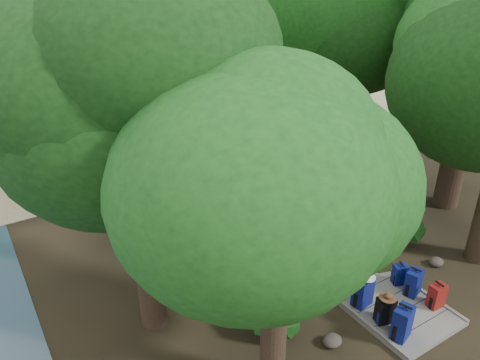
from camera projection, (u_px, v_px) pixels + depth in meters
ground at (293, 234)px, 13.63m from camera, size 120.00×120.00×0.00m
sand_beach at (113, 99)px, 25.73m from camera, size 40.00×22.00×0.02m
boardwalk at (273, 217)px, 14.36m from camera, size 2.00×12.00×0.12m
backpack_left_a at (403, 321)px, 9.69m from camera, size 0.52×0.43×0.83m
backpack_left_b at (385, 309)px, 10.11m from camera, size 0.44×0.37×0.69m
backpack_left_c at (363, 290)px, 10.59m from camera, size 0.48×0.37×0.81m
backpack_left_d at (315, 263)px, 11.71m from camera, size 0.38×0.30×0.55m
backpack_right_a at (437, 295)px, 10.57m from camera, size 0.38×0.28×0.65m
backpack_right_b at (414, 281)px, 10.94m from camera, size 0.46×0.38×0.72m
backpack_right_c at (400, 273)px, 11.32m from camera, size 0.40×0.35×0.57m
backpack_right_d at (384, 261)px, 11.81m from camera, size 0.41×0.34×0.54m
duffel_right_khaki at (372, 256)px, 12.12m from camera, size 0.53×0.64×0.37m
duffel_right_black at (346, 241)px, 12.65m from camera, size 0.51×0.79×0.49m
suitcase_on_boardwalk at (336, 272)px, 11.30m from camera, size 0.48×0.33×0.68m
lone_suitcase_on_sand at (181, 138)px, 19.64m from camera, size 0.44×0.33×0.61m
hat_brown at (388, 296)px, 9.90m from camera, size 0.38×0.38×0.11m
hat_white at (367, 275)px, 10.33m from camera, size 0.40×0.40×0.13m
kayak at (100, 143)px, 19.41m from camera, size 1.62×3.59×0.35m
sun_lounger at (219, 119)px, 21.82m from camera, size 0.96×2.01×0.62m
tree_right_c at (363, 36)px, 14.87m from camera, size 5.74×5.74×9.93m
tree_right_d at (352, 19)px, 16.52m from camera, size 5.69×5.69×10.43m
tree_right_e at (283, 47)px, 18.64m from camera, size 4.39×4.39×7.90m
tree_left_a at (278, 236)px, 7.39m from camera, size 4.07×4.07×6.78m
tree_left_b at (137, 150)px, 8.59m from camera, size 4.59×4.59×8.27m
tree_left_c at (104, 89)px, 12.24m from camera, size 4.79×4.79×8.33m
tree_back_a at (67, 14)px, 22.34m from camera, size 5.37×5.37×9.30m
tree_back_c at (194, 8)px, 25.81m from camera, size 5.00×5.00×9.00m
palm_right_a at (248, 51)px, 18.22m from camera, size 4.56×4.56×7.77m
palm_right_b at (234, 19)px, 22.00m from camera, size 4.65×4.65×8.99m
palm_right_c at (185, 48)px, 22.92m from camera, size 3.87×3.87×6.15m
palm_left_a at (60, 103)px, 14.72m from camera, size 3.90×3.90×6.21m
rock_left_a at (332, 341)px, 9.77m from camera, size 0.42×0.38×0.23m
rock_left_b at (255, 315)px, 10.47m from camera, size 0.31×0.28×0.17m
rock_left_c at (224, 234)px, 13.37m from camera, size 0.48×0.43×0.26m
rock_left_d at (191, 209)px, 14.74m from camera, size 0.31×0.28×0.17m
rock_right_a at (436, 262)px, 12.23m from camera, size 0.39×0.35×0.21m
rock_right_b at (369, 224)px, 13.88m from camera, size 0.47×0.42×0.26m
rock_right_c at (297, 194)px, 15.65m from camera, size 0.34×0.30×0.19m
rock_right_d at (289, 158)px, 18.19m from camera, size 0.54×0.49×0.30m
shrub_left_a at (276, 318)px, 9.90m from camera, size 0.97×0.97×0.88m
shrub_left_b at (222, 235)px, 12.89m from camera, size 0.83×0.83×0.75m
shrub_left_c at (138, 181)px, 15.62m from camera, size 1.05×1.05×0.95m
shrub_right_a at (405, 233)px, 12.94m from camera, size 0.86×0.86×0.77m
shrub_right_b at (306, 169)px, 16.05m from camera, size 1.46×1.46×1.31m
shrub_right_c at (247, 146)px, 18.75m from camera, size 0.81×0.81×0.73m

